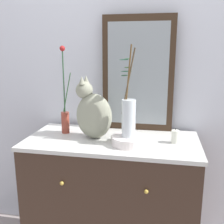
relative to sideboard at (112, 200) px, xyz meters
name	(u,v)px	position (x,y,z in m)	size (l,w,h in m)	color
wall_back	(121,71)	(0.00, 0.35, 0.86)	(4.40, 0.08, 2.60)	silver
sideboard	(112,200)	(0.00, 0.00, 0.00)	(1.11, 0.56, 0.89)	#38271C
mirror_leaning	(138,74)	(0.14, 0.25, 0.84)	(0.50, 0.03, 0.80)	#342417
cat_sitting	(93,113)	(-0.12, 0.00, 0.61)	(0.40, 0.19, 0.40)	gray
vase_slim_green	(65,114)	(-0.34, 0.07, 0.58)	(0.08, 0.05, 0.59)	brown
bowl_porcelain	(128,141)	(0.12, -0.09, 0.47)	(0.21, 0.21, 0.05)	white
vase_glass_clear	(128,115)	(0.12, -0.08, 0.63)	(0.11, 0.15, 0.54)	silver
candle_pillar	(175,137)	(0.40, 0.00, 0.48)	(0.05, 0.05, 0.09)	silver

